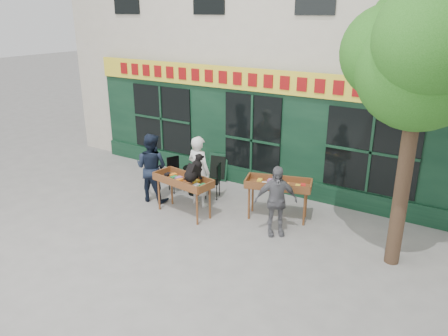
% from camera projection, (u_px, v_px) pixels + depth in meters
% --- Properties ---
extents(ground, '(80.00, 80.00, 0.00)m').
position_uv_depth(ground, '(205.00, 216.00, 10.60)').
color(ground, slate).
rests_on(ground, ground).
extents(building, '(14.00, 7.26, 10.00)m').
position_uv_depth(building, '(311.00, 1.00, 13.66)').
color(building, beige).
rests_on(building, ground).
extents(street_tree, '(3.05, 2.90, 5.60)m').
position_uv_depth(street_tree, '(426.00, 48.00, 7.31)').
color(street_tree, '#382619').
rests_on(street_tree, ground).
extents(book_cart_center, '(1.57, 0.81, 0.99)m').
position_uv_depth(book_cart_center, '(183.00, 183.00, 10.45)').
color(book_cart_center, brown).
rests_on(book_cart_center, ground).
extents(dog, '(0.42, 0.64, 0.60)m').
position_uv_depth(dog, '(193.00, 168.00, 10.07)').
color(dog, black).
rests_on(dog, book_cart_center).
extents(woman, '(0.72, 0.52, 1.82)m').
position_uv_depth(woman, '(199.00, 171.00, 10.94)').
color(woman, silver).
rests_on(woman, ground).
extents(book_cart_right, '(1.62, 1.03, 0.99)m').
position_uv_depth(book_cart_right, '(278.00, 186.00, 10.24)').
color(book_cart_right, brown).
rests_on(book_cart_right, ground).
extents(man_right, '(0.99, 0.88, 1.60)m').
position_uv_depth(man_right, '(276.00, 201.00, 9.50)').
color(man_right, '#5B5B61').
rests_on(man_right, ground).
extents(bistro_table, '(0.60, 0.60, 0.76)m').
position_uv_depth(bistro_table, '(194.00, 175.00, 11.71)').
color(bistro_table, black).
rests_on(bistro_table, ground).
extents(bistro_chair_left, '(0.48, 0.48, 0.95)m').
position_uv_depth(bistro_chair_left, '(175.00, 171.00, 11.97)').
color(bistro_chair_left, black).
rests_on(bistro_chair_left, ground).
extents(bistro_chair_right, '(0.46, 0.46, 0.95)m').
position_uv_depth(bistro_chair_right, '(216.00, 178.00, 11.45)').
color(bistro_chair_right, black).
rests_on(bistro_chair_right, ground).
extents(potted_plant, '(0.17, 0.13, 0.28)m').
position_uv_depth(potted_plant, '(194.00, 162.00, 11.59)').
color(potted_plant, gray).
rests_on(potted_plant, bistro_table).
extents(man_left, '(0.98, 0.82, 1.80)m').
position_uv_depth(man_left, '(152.00, 167.00, 11.22)').
color(man_left, black).
rests_on(man_left, ground).
extents(chalkboard, '(0.59, 0.30, 0.79)m').
position_uv_depth(chalkboard, '(218.00, 167.00, 12.74)').
color(chalkboard, black).
rests_on(chalkboard, ground).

